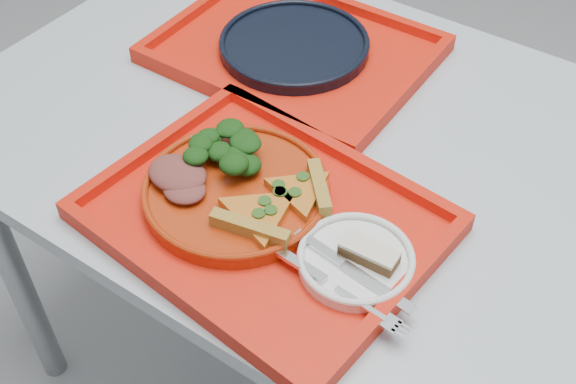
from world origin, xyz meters
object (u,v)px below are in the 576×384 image
object	(u,v)px
dinner_plate	(236,193)
navy_plate	(294,46)
tray_main	(264,221)
dessert_bar	(369,253)
tray_far	(294,53)

from	to	relation	value
dinner_plate	navy_plate	world-z (taller)	dinner_plate
tray_main	dessert_bar	xyz separation A→B (m)	(0.16, 0.01, 0.03)
tray_main	tray_far	distance (m)	0.40
navy_plate	tray_far	bearing A→B (deg)	0.00
tray_far	dessert_bar	world-z (taller)	dessert_bar
tray_far	navy_plate	world-z (taller)	navy_plate
tray_main	dinner_plate	bearing A→B (deg)	175.20
tray_main	navy_plate	xyz separation A→B (m)	(-0.19, 0.35, 0.01)
navy_plate	dessert_bar	world-z (taller)	dessert_bar
tray_main	tray_far	size ratio (longest dim) A/B	1.00
tray_far	navy_plate	distance (m)	0.01
tray_main	navy_plate	distance (m)	0.40
navy_plate	dessert_bar	bearing A→B (deg)	-44.58
dinner_plate	dessert_bar	xyz separation A→B (m)	(0.21, -0.00, 0.02)
dinner_plate	navy_plate	xyz separation A→B (m)	(-0.13, 0.34, -0.00)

